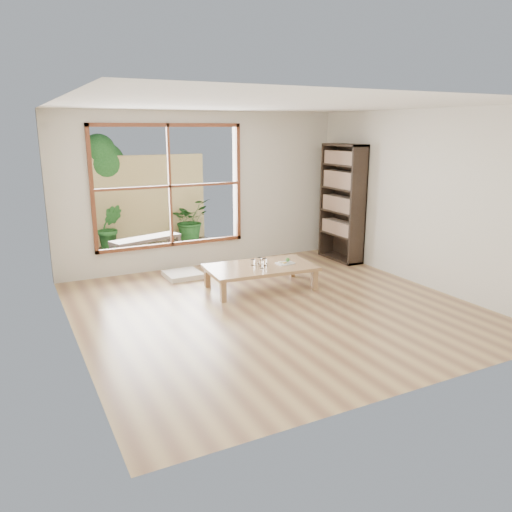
{
  "coord_description": "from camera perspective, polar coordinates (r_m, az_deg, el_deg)",
  "views": [
    {
      "loc": [
        -3.07,
        -5.49,
        2.33
      ],
      "look_at": [
        0.08,
        0.65,
        0.55
      ],
      "focal_mm": 35.0,
      "sensor_mm": 36.0,
      "label": 1
    }
  ],
  "objects": [
    {
      "name": "ground",
      "position": [
        6.71,
        1.95,
        -5.85
      ],
      "size": [
        5.0,
        5.0,
        0.0
      ],
      "primitive_type": "plane",
      "color": "tan",
      "rests_on": "ground"
    },
    {
      "name": "low_table",
      "position": [
        7.39,
        0.51,
        -1.44
      ],
      "size": [
        1.65,
        1.01,
        0.35
      ],
      "rotation": [
        0.0,
        0.0,
        -0.08
      ],
      "color": "#976F49",
      "rests_on": "ground"
    },
    {
      "name": "floor_cushion",
      "position": [
        8.1,
        -8.38,
        -2.11
      ],
      "size": [
        0.56,
        0.56,
        0.08
      ],
      "primitive_type": "cube",
      "rotation": [
        0.0,
        0.0,
        0.02
      ],
      "color": "silver",
      "rests_on": "ground"
    },
    {
      "name": "bookshelf",
      "position": [
        9.04,
        9.84,
        5.98
      ],
      "size": [
        0.33,
        0.93,
        2.06
      ],
      "primitive_type": "cube",
      "color": "#2E2219",
      "rests_on": "ground"
    },
    {
      "name": "glass_tall",
      "position": [
        7.23,
        0.65,
        -0.94
      ],
      "size": [
        0.07,
        0.07,
        0.12
      ],
      "primitive_type": "cylinder",
      "color": "silver",
      "rests_on": "low_table"
    },
    {
      "name": "glass_mid",
      "position": [
        7.38,
        0.96,
        -0.7
      ],
      "size": [
        0.08,
        0.08,
        0.11
      ],
      "primitive_type": "cylinder",
      "color": "silver",
      "rests_on": "low_table"
    },
    {
      "name": "glass_short",
      "position": [
        7.48,
        0.43,
        -0.53
      ],
      "size": [
        0.07,
        0.07,
        0.1
      ],
      "primitive_type": "cylinder",
      "color": "silver",
      "rests_on": "low_table"
    },
    {
      "name": "glass_small",
      "position": [
        7.4,
        -0.35,
        -0.73
      ],
      "size": [
        0.07,
        0.07,
        0.09
      ],
      "primitive_type": "cylinder",
      "color": "silver",
      "rests_on": "low_table"
    },
    {
      "name": "food_tray",
      "position": [
        7.51,
        3.4,
        -0.73
      ],
      "size": [
        0.26,
        0.2,
        0.08
      ],
      "rotation": [
        0.0,
        0.0,
        0.06
      ],
      "color": "white",
      "rests_on": "low_table"
    },
    {
      "name": "deck",
      "position": [
        9.67,
        -11.53,
        0.22
      ],
      "size": [
        2.8,
        2.0,
        0.05
      ],
      "primitive_type": "cube",
      "color": "#352F26",
      "rests_on": "ground"
    },
    {
      "name": "garden_bench",
      "position": [
        9.13,
        -12.47,
        1.73
      ],
      "size": [
        1.34,
        0.74,
        0.41
      ],
      "rotation": [
        0.0,
        0.0,
        0.3
      ],
      "color": "#2E2219",
      "rests_on": "deck"
    },
    {
      "name": "bamboo_fence",
      "position": [
        10.45,
        -13.3,
        6.21
      ],
      "size": [
        2.8,
        0.06,
        1.8
      ],
      "primitive_type": "cube",
      "color": "tan",
      "rests_on": "ground"
    },
    {
      "name": "shrub_right",
      "position": [
        10.56,
        -7.57,
        4.13
      ],
      "size": [
        0.99,
        0.94,
        0.87
      ],
      "primitive_type": "imported",
      "rotation": [
        0.0,
        0.0,
        0.42
      ],
      "color": "#255720",
      "rests_on": "deck"
    },
    {
      "name": "shrub_left",
      "position": [
        10.04,
        -16.35,
        3.17
      ],
      "size": [
        0.52,
        0.44,
        0.88
      ],
      "primitive_type": "imported",
      "rotation": [
        0.0,
        0.0,
        -0.11
      ],
      "color": "#255720",
      "rests_on": "deck"
    },
    {
      "name": "garden_tree",
      "position": [
        10.53,
        -17.56,
        9.97
      ],
      "size": [
        1.04,
        0.85,
        2.22
      ],
      "color": "#4C3D2D",
      "rests_on": "ground"
    }
  ]
}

